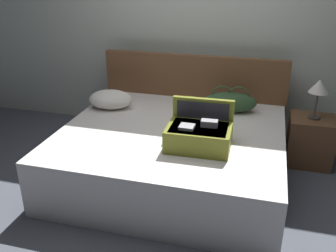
# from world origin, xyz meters

# --- Properties ---
(ground_plane) EXTENTS (12.00, 12.00, 0.00)m
(ground_plane) POSITION_xyz_m (0.00, 0.00, 0.00)
(ground_plane) COLOR #4C515B
(back_wall) EXTENTS (8.00, 0.10, 2.60)m
(back_wall) POSITION_xyz_m (0.00, 1.65, 1.30)
(back_wall) COLOR #B7C1B2
(back_wall) RESTS_ON ground
(bed) EXTENTS (2.03, 1.83, 0.51)m
(bed) POSITION_xyz_m (0.00, 0.40, 0.25)
(bed) COLOR silver
(bed) RESTS_ON ground
(headboard) EXTENTS (2.07, 0.08, 0.99)m
(headboard) POSITION_xyz_m (0.00, 1.36, 0.50)
(headboard) COLOR brown
(headboard) RESTS_ON ground
(hard_case_large) EXTENTS (0.54, 0.42, 0.37)m
(hard_case_large) POSITION_xyz_m (0.30, 0.14, 0.63)
(hard_case_large) COLOR olive
(hard_case_large) RESTS_ON bed
(duffel_bag) EXTENTS (0.56, 0.28, 0.28)m
(duffel_bag) POSITION_xyz_m (0.46, 1.00, 0.62)
(duffel_bag) COLOR #2D4C2D
(duffel_bag) RESTS_ON bed
(pillow_near_headboard) EXTENTS (0.50, 0.36, 0.20)m
(pillow_near_headboard) POSITION_xyz_m (-0.76, 0.77, 0.61)
(pillow_near_headboard) COLOR white
(pillow_near_headboard) RESTS_ON bed
(nightstand) EXTENTS (0.44, 0.40, 0.50)m
(nightstand) POSITION_xyz_m (1.29, 1.07, 0.25)
(nightstand) COLOR brown
(nightstand) RESTS_ON ground
(table_lamp) EXTENTS (0.19, 0.19, 0.40)m
(table_lamp) POSITION_xyz_m (1.29, 1.07, 0.82)
(table_lamp) COLOR #3F3833
(table_lamp) RESTS_ON nightstand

